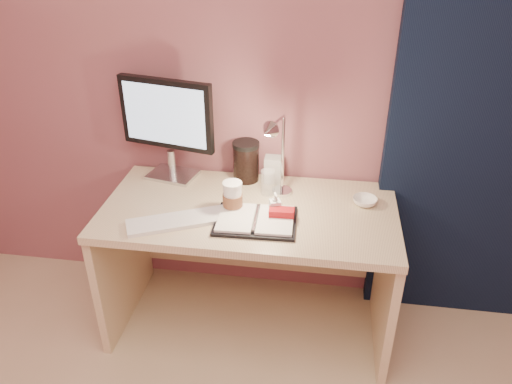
# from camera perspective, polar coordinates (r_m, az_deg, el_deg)

# --- Properties ---
(room) EXTENTS (3.50, 3.50, 3.50)m
(room) POSITION_cam_1_polar(r_m,az_deg,el_deg) (2.53, 22.42, 8.16)
(room) COLOR #C6B28E
(room) RESTS_ON ground
(desk) EXTENTS (1.40, 0.70, 0.73)m
(desk) POSITION_cam_1_polar(r_m,az_deg,el_deg) (2.56, -0.51, -5.31)
(desk) COLOR beige
(desk) RESTS_ON ground
(monitor) EXTENTS (0.49, 0.23, 0.53)m
(monitor) POSITION_cam_1_polar(r_m,az_deg,el_deg) (2.56, -10.05, 8.08)
(monitor) COLOR silver
(monitor) RESTS_ON desk
(keyboard) EXTENTS (0.46, 0.31, 0.02)m
(keyboard) POSITION_cam_1_polar(r_m,az_deg,el_deg) (2.29, -9.02, -3.28)
(keyboard) COLOR white
(keyboard) RESTS_ON desk
(planner) EXTENTS (0.37, 0.29, 0.06)m
(planner) POSITION_cam_1_polar(r_m,az_deg,el_deg) (2.26, 0.22, -3.15)
(planner) COLOR black
(planner) RESTS_ON desk
(paper_a) EXTENTS (0.22, 0.22, 0.00)m
(paper_a) POSITION_cam_1_polar(r_m,az_deg,el_deg) (2.27, -1.64, -3.45)
(paper_a) COLOR white
(paper_a) RESTS_ON desk
(coffee_cup) EXTENTS (0.09, 0.09, 0.15)m
(coffee_cup) POSITION_cam_1_polar(r_m,az_deg,el_deg) (2.32, -2.69, -0.64)
(coffee_cup) COLOR white
(coffee_cup) RESTS_ON desk
(clear_cup) EXTENTS (0.07, 0.07, 0.12)m
(clear_cup) POSITION_cam_1_polar(r_m,az_deg,el_deg) (2.46, 1.37, 1.11)
(clear_cup) COLOR white
(clear_cup) RESTS_ON desk
(bowl) EXTENTS (0.14, 0.14, 0.04)m
(bowl) POSITION_cam_1_polar(r_m,az_deg,el_deg) (2.45, 12.33, -1.05)
(bowl) COLOR white
(bowl) RESTS_ON desk
(lotion_bottle) EXTENTS (0.06, 0.06, 0.11)m
(lotion_bottle) POSITION_cam_1_polar(r_m,az_deg,el_deg) (2.30, 2.19, -1.36)
(lotion_bottle) COLOR white
(lotion_bottle) RESTS_ON desk
(dark_jar) EXTENTS (0.13, 0.13, 0.19)m
(dark_jar) POSITION_cam_1_polar(r_m,az_deg,el_deg) (2.58, -1.14, 3.31)
(dark_jar) COLOR black
(dark_jar) RESTS_ON desk
(product_box) EXTENTS (0.09, 0.08, 0.14)m
(product_box) POSITION_cam_1_polar(r_m,az_deg,el_deg) (2.57, 2.04, 2.58)
(product_box) COLOR beige
(product_box) RESTS_ON desk
(desk_lamp) EXTENTS (0.15, 0.27, 0.44)m
(desk_lamp) POSITION_cam_1_polar(r_m,az_deg,el_deg) (2.28, 3.68, 4.51)
(desk_lamp) COLOR silver
(desk_lamp) RESTS_ON desk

